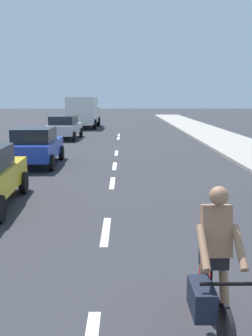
% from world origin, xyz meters
% --- Properties ---
extents(ground_plane, '(160.00, 160.00, 0.00)m').
position_xyz_m(ground_plane, '(0.00, 20.00, 0.00)').
color(ground_plane, '#2D2D33').
extents(sidewalk_strip, '(3.60, 80.00, 0.14)m').
position_xyz_m(sidewalk_strip, '(6.93, 22.00, 0.07)').
color(sidewalk_strip, '#9E998E').
rests_on(sidewalk_strip, ground).
extents(lane_stripe_2, '(0.16, 1.80, 0.01)m').
position_xyz_m(lane_stripe_2, '(0.00, 9.07, 0.00)').
color(lane_stripe_2, white).
rests_on(lane_stripe_2, ground).
extents(lane_stripe_3, '(0.16, 1.80, 0.01)m').
position_xyz_m(lane_stripe_3, '(0.00, 13.80, 0.00)').
color(lane_stripe_3, white).
rests_on(lane_stripe_3, ground).
extents(lane_stripe_4, '(0.16, 1.80, 0.01)m').
position_xyz_m(lane_stripe_4, '(0.00, 16.99, 0.00)').
color(lane_stripe_4, white).
rests_on(lane_stripe_4, ground).
extents(lane_stripe_5, '(0.16, 1.80, 0.01)m').
position_xyz_m(lane_stripe_5, '(0.00, 20.84, 0.00)').
color(lane_stripe_5, white).
rests_on(lane_stripe_5, ground).
extents(lane_stripe_6, '(0.16, 1.80, 0.01)m').
position_xyz_m(lane_stripe_6, '(0.00, 28.09, 0.00)').
color(lane_stripe_6, white).
rests_on(lane_stripe_6, ground).
extents(lane_stripe_7, '(0.16, 1.80, 0.01)m').
position_xyz_m(lane_stripe_7, '(0.00, 30.41, 0.00)').
color(lane_stripe_7, white).
rests_on(lane_stripe_7, ground).
extents(cyclist, '(0.62, 1.71, 1.82)m').
position_xyz_m(cyclist, '(1.41, 5.36, 0.83)').
color(cyclist, black).
rests_on(cyclist, ground).
extents(parked_car_blue, '(1.92, 4.04, 1.57)m').
position_xyz_m(parked_car_blue, '(-3.27, 17.23, 0.84)').
color(parked_car_blue, '#1E389E').
rests_on(parked_car_blue, ground).
extents(parked_car_silver, '(2.14, 4.33, 1.57)m').
position_xyz_m(parked_car_silver, '(-3.65, 27.60, 0.84)').
color(parked_car_silver, '#B7BABF').
rests_on(parked_car_silver, ground).
extents(delivery_truck, '(2.78, 6.29, 2.80)m').
position_xyz_m(delivery_truck, '(-3.33, 37.28, 1.50)').
color(delivery_truck, beige).
rests_on(delivery_truck, ground).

